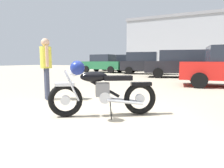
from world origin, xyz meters
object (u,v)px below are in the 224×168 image
Objects in this scene: pale_sedan_back at (119,62)px; red_hatchback_near at (144,63)px; vintage_motorcycle at (101,91)px; white_estate_far at (103,64)px; bystander at (46,62)px; blue_hatchback_right at (184,63)px.

red_hatchback_near is at bearing -48.83° from pale_sedan_back.
white_estate_far reaches higher than vintage_motorcycle.
vintage_motorcycle is 1.12× the size of bystander.
bystander is 9.69m from blue_hatchback_right.
red_hatchback_near is at bearing -4.54° from white_estate_far.
bystander is 11.68m from red_hatchback_near.
pale_sedan_back reaches higher than white_estate_far.
blue_hatchback_right reaches higher than bystander.
vintage_motorcycle is 0.39× the size of pale_sedan_back.
blue_hatchback_right is at bearing -125.77° from vintage_motorcycle.
bystander is at bearing -53.04° from vintage_motorcycle.
blue_hatchback_right is 1.04× the size of pale_sedan_back.
bystander is 0.35× the size of pale_sedan_back.
red_hatchback_near reaches higher than vintage_motorcycle.
white_estate_far is at bearing 161.62° from red_hatchback_near.
red_hatchback_near reaches higher than pale_sedan_back.
bystander is 0.34× the size of blue_hatchback_right.
red_hatchback_near is 0.83× the size of blue_hatchback_right.
bystander is at bearing -77.47° from pale_sedan_back.
white_estate_far is 4.24m from red_hatchback_near.
white_estate_far is at bearing -121.65° from bystander.
pale_sedan_back reaches higher than vintage_motorcycle.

